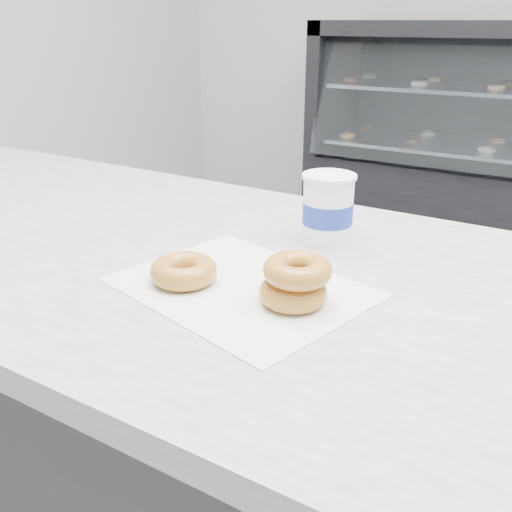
{
  "coord_description": "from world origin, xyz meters",
  "views": [
    {
      "loc": [
        0.32,
        -1.29,
        1.26
      ],
      "look_at": [
        -0.07,
        -0.64,
        0.94
      ],
      "focal_mm": 40.0,
      "sensor_mm": 36.0,
      "label": 1
    }
  ],
  "objects": [
    {
      "name": "ground",
      "position": [
        0.0,
        0.0,
        0.0
      ],
      "size": [
        5.0,
        5.0,
        0.0
      ],
      "primitive_type": "plane",
      "color": "gray",
      "rests_on": "ground"
    },
    {
      "name": "coffee_cup",
      "position": [
        -0.05,
        -0.45,
        0.96
      ],
      "size": [
        0.09,
        0.09,
        0.12
      ],
      "rotation": [
        0.0,
        0.0,
        -0.02
      ],
      "color": "white",
      "rests_on": "counter"
    },
    {
      "name": "donut_stack",
      "position": [
        0.01,
        -0.68,
        0.93
      ],
      "size": [
        0.12,
        0.12,
        0.06
      ],
      "color": "#B77732",
      "rests_on": "wax_paper"
    },
    {
      "name": "donut_single",
      "position": [
        -0.16,
        -0.7,
        0.92
      ],
      "size": [
        0.11,
        0.11,
        0.03
      ],
      "primitive_type": "torus",
      "rotation": [
        0.0,
        0.0,
        -0.08
      ],
      "color": "#B77732",
      "rests_on": "wax_paper"
    },
    {
      "name": "counter",
      "position": [
        0.0,
        -0.6,
        0.45
      ],
      "size": [
        3.06,
        0.76,
        0.9
      ],
      "color": "#333335",
      "rests_on": "ground"
    },
    {
      "name": "wax_paper",
      "position": [
        -0.08,
        -0.67,
        0.9
      ],
      "size": [
        0.39,
        0.33,
        0.0
      ],
      "primitive_type": "cube",
      "rotation": [
        0.0,
        0.0,
        -0.24
      ],
      "color": "white",
      "rests_on": "counter"
    }
  ]
}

